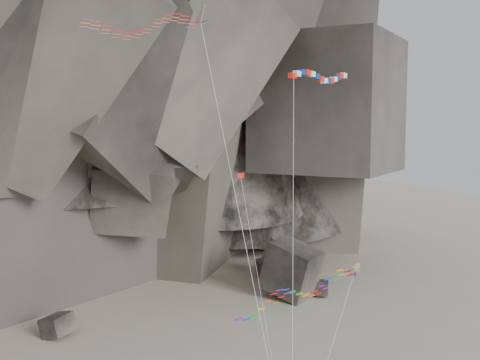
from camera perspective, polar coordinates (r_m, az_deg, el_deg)
headland at (r=109.40m, az=-19.69°, el=14.59°), size 110.00×70.00×84.00m
boulder_field at (r=79.44m, az=-10.77°, el=-10.94°), size 74.44×17.52×9.48m
delta_kite at (r=39.60m, az=-9.60°, el=14.27°), size 12.65×6.45×32.45m
banner_kite at (r=52.39m, az=7.63°, el=9.45°), size 14.27×11.66×28.55m
parafoil_kite at (r=45.22m, az=5.31°, el=-10.53°), size 13.15×4.27×13.03m
pennant_kite at (r=42.95m, az=0.98°, el=-5.22°), size 1.29×5.26×20.82m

